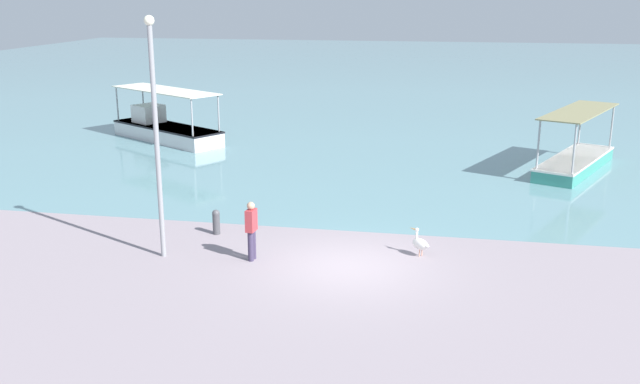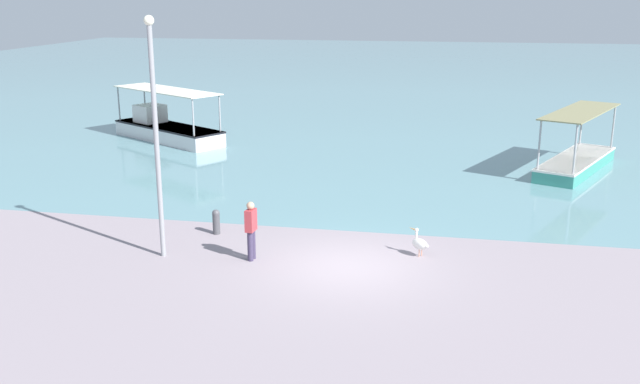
{
  "view_description": "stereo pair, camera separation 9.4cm",
  "coord_description": "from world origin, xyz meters",
  "views": [
    {
      "loc": [
        2.61,
        -18.03,
        7.25
      ],
      "look_at": [
        -1.37,
        3.04,
        1.22
      ],
      "focal_mm": 40.0,
      "sensor_mm": 36.0,
      "label": 1
    },
    {
      "loc": [
        2.7,
        -18.01,
        7.25
      ],
      "look_at": [
        -1.37,
        3.04,
        1.22
      ],
      "focal_mm": 40.0,
      "sensor_mm": 36.0,
      "label": 2
    }
  ],
  "objects": [
    {
      "name": "pelican",
      "position": [
        1.87,
        1.2,
        0.38
      ],
      "size": [
        0.67,
        0.63,
        0.8
      ],
      "color": "#E0997A",
      "rests_on": "ground"
    },
    {
      "name": "ground",
      "position": [
        0.0,
        0.0,
        0.0
      ],
      "size": [
        120.0,
        120.0,
        0.0
      ],
      "primitive_type": "plane",
      "color": "gray"
    },
    {
      "name": "lamp_post",
      "position": [
        -5.3,
        -0.15,
        3.7
      ],
      "size": [
        0.28,
        0.28,
        6.67
      ],
      "color": "gray",
      "rests_on": "ground"
    },
    {
      "name": "fishing_boat_near_right",
      "position": [
        7.74,
        12.61,
        0.48
      ],
      "size": [
        4.09,
        6.43,
        2.53
      ],
      "color": "teal",
      "rests_on": "harbor_water"
    },
    {
      "name": "fishing_boat_center",
      "position": [
        -11.69,
        15.41,
        0.62
      ],
      "size": [
        6.76,
        5.16,
        2.56
      ],
      "color": "silver",
      "rests_on": "harbor_water"
    },
    {
      "name": "mooring_bollard",
      "position": [
        -4.43,
        1.96,
        0.42
      ],
      "size": [
        0.24,
        0.24,
        0.79
      ],
      "color": "#47474C",
      "rests_on": "ground"
    },
    {
      "name": "harbor_water",
      "position": [
        0.0,
        48.0,
        0.0
      ],
      "size": [
        110.0,
        90.0,
        0.0
      ],
      "primitive_type": "cube",
      "color": "#639097",
      "rests_on": "ground"
    },
    {
      "name": "fisherman_standing",
      "position": [
        -2.74,
        0.04,
        0.91
      ],
      "size": [
        0.26,
        0.42,
        1.69
      ],
      "color": "#3A314E",
      "rests_on": "ground"
    }
  ]
}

